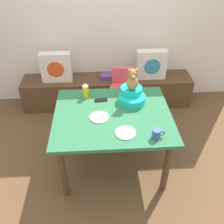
{
  "coord_description": "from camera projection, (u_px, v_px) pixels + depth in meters",
  "views": [
    {
      "loc": [
        -0.13,
        -2.03,
        2.31
      ],
      "look_at": [
        0.0,
        0.1,
        0.69
      ],
      "focal_mm": 39.11,
      "sensor_mm": 36.0,
      "label": 1
    }
  ],
  "objects": [
    {
      "name": "coffee_mug",
      "position": [
        157.0,
        134.0,
        2.26
      ],
      "size": [
        0.12,
        0.08,
        0.09
      ],
      "color": "#335999",
      "rests_on": "dining_table"
    },
    {
      "name": "book_stack",
      "position": [
        107.0,
        76.0,
        3.73
      ],
      "size": [
        0.2,
        0.14,
        0.06
      ],
      "primitive_type": "cube",
      "color": "#634084",
      "rests_on": "window_bench"
    },
    {
      "name": "infant_seat_teal",
      "position": [
        132.0,
        96.0,
        2.72
      ],
      "size": [
        0.3,
        0.33,
        0.16
      ],
      "color": "#16C0B3",
      "rests_on": "dining_table"
    },
    {
      "name": "back_wall",
      "position": [
        106.0,
        17.0,
        3.46
      ],
      "size": [
        4.4,
        0.1,
        2.6
      ],
      "primitive_type": "cube",
      "color": "silver",
      "rests_on": "ground_plane"
    },
    {
      "name": "window_bench",
      "position": [
        107.0,
        91.0,
        3.89
      ],
      "size": [
        2.6,
        0.44,
        0.46
      ],
      "primitive_type": "cube",
      "color": "brown",
      "rests_on": "ground_plane"
    },
    {
      "name": "dinner_plate_near",
      "position": [
        99.0,
        117.0,
        2.52
      ],
      "size": [
        0.2,
        0.2,
        0.01
      ],
      "primitive_type": "cylinder",
      "color": "white",
      "rests_on": "dining_table"
    },
    {
      "name": "cell_phone",
      "position": [
        101.0,
        100.0,
        2.77
      ],
      "size": [
        0.15,
        0.09,
        0.01
      ],
      "primitive_type": "cube",
      "rotation": [
        0.0,
        0.0,
        1.69
      ],
      "color": "black",
      "rests_on": "dining_table"
    },
    {
      "name": "pillow_floral_left",
      "position": [
        56.0,
        67.0,
        3.56
      ],
      "size": [
        0.44,
        0.15,
        0.44
      ],
      "color": "white",
      "rests_on": "window_bench"
    },
    {
      "name": "pillow_floral_right",
      "position": [
        151.0,
        65.0,
        3.63
      ],
      "size": [
        0.44,
        0.15,
        0.44
      ],
      "color": "white",
      "rests_on": "window_bench"
    },
    {
      "name": "ground_plane",
      "position": [
        113.0,
        161.0,
        3.02
      ],
      "size": [
        8.0,
        8.0,
        0.0
      ],
      "primitive_type": "plane",
      "color": "brown"
    },
    {
      "name": "dining_table",
      "position": [
        113.0,
        121.0,
        2.63
      ],
      "size": [
        1.24,
        1.03,
        0.74
      ],
      "color": "#2D7247",
      "rests_on": "ground_plane"
    },
    {
      "name": "highchair",
      "position": [
        122.0,
        89.0,
        3.37
      ],
      "size": [
        0.36,
        0.48,
        0.79
      ],
      "color": "#D84C59",
      "rests_on": "ground_plane"
    },
    {
      "name": "dinner_plate_far",
      "position": [
        125.0,
        133.0,
        2.33
      ],
      "size": [
        0.2,
        0.2,
        0.01
      ],
      "primitive_type": "cylinder",
      "color": "white",
      "rests_on": "dining_table"
    },
    {
      "name": "ketchup_bottle",
      "position": [
        86.0,
        91.0,
        2.78
      ],
      "size": [
        0.07,
        0.07,
        0.18
      ],
      "color": "gold",
      "rests_on": "dining_table"
    },
    {
      "name": "teddy_bear",
      "position": [
        133.0,
        80.0,
        2.59
      ],
      "size": [
        0.13,
        0.12,
        0.25
      ],
      "color": "#A4783E",
      "rests_on": "infant_seat_teal"
    }
  ]
}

